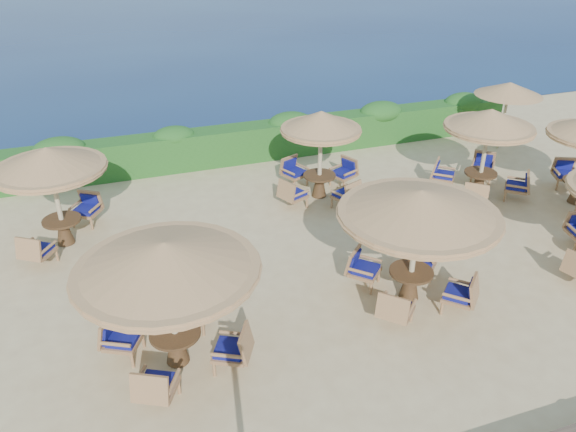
{
  "coord_description": "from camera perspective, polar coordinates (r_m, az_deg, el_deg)",
  "views": [
    {
      "loc": [
        -5.66,
        -10.25,
        7.59
      ],
      "look_at": [
        -1.87,
        0.61,
        1.3
      ],
      "focal_mm": 35.0,
      "sensor_mm": 36.0,
      "label": 1
    }
  ],
  "objects": [
    {
      "name": "cafe_set_4",
      "position": [
        16.28,
        3.32,
        7.35
      ],
      "size": [
        2.85,
        2.85,
        2.65
      ],
      "color": "#C7B78C",
      "rests_on": "ground"
    },
    {
      "name": "ground",
      "position": [
        13.95,
        8.15,
        -4.61
      ],
      "size": [
        120.0,
        120.0,
        0.0
      ],
      "primitive_type": "plane",
      "color": "#D2BA85",
      "rests_on": "ground"
    },
    {
      "name": "cafe_set_3",
      "position": [
        14.78,
        -22.93,
        4.07
      ],
      "size": [
        2.71,
        2.73,
        2.65
      ],
      "color": "#C7B78C",
      "rests_on": "ground"
    },
    {
      "name": "cafe_set_5",
      "position": [
        17.38,
        19.56,
        7.41
      ],
      "size": [
        2.59,
        2.59,
        2.65
      ],
      "color": "#C7B78C",
      "rests_on": "ground"
    },
    {
      "name": "cafe_set_0",
      "position": [
        10.09,
        -12.09,
        -6.13
      ],
      "size": [
        3.32,
        3.32,
        2.65
      ],
      "color": "#C7B78C",
      "rests_on": "ground"
    },
    {
      "name": "extra_parasol",
      "position": [
        21.19,
        21.56,
        11.91
      ],
      "size": [
        2.3,
        2.3,
        2.41
      ],
      "color": "#C7B78C",
      "rests_on": "ground"
    },
    {
      "name": "cafe_set_1",
      "position": [
        11.87,
        13.06,
        -0.47
      ],
      "size": [
        3.41,
        3.41,
        2.65
      ],
      "color": "#C7B78C",
      "rests_on": "ground"
    },
    {
      "name": "hedge",
      "position": [
        19.63,
        -1.18,
        7.81
      ],
      "size": [
        18.0,
        0.9,
        1.2
      ],
      "primitive_type": "cube",
      "color": "#1B4E19",
      "rests_on": "ground"
    }
  ]
}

